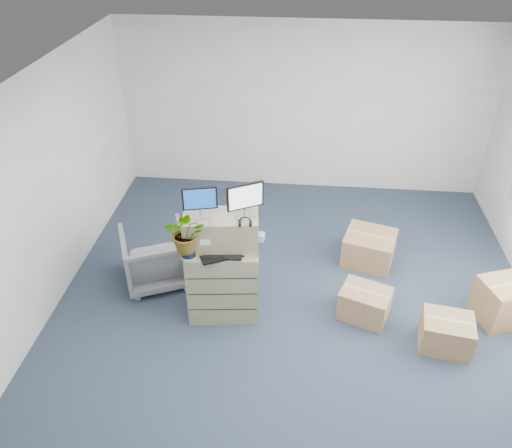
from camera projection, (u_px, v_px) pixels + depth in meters
The scene contains 16 objects.
ground at pixel (293, 328), 6.00m from camera, with size 7.00×7.00×0.00m, color #293849.
wall_back at pixel (304, 109), 8.10m from camera, with size 6.00×0.02×2.80m, color silver.
filing_cabinet_lower at pixel (223, 281), 5.97m from camera, with size 0.84×0.51×0.97m, color gray.
filing_cabinet_upper at pixel (221, 231), 5.62m from camera, with size 0.84×0.42×0.42m, color gray.
monitor_left at pixel (200, 201), 5.36m from camera, with size 0.37×0.19×0.37m.
monitor_right at pixel (245, 199), 5.36m from camera, with size 0.38×0.24×0.41m.
headphones at pixel (245, 222), 5.33m from camera, with size 0.14×0.14×0.02m, color black.
keyboard at pixel (222, 255), 5.58m from camera, with size 0.48×0.20×0.03m, color black.
mouse at pixel (253, 253), 5.61m from camera, with size 0.09×0.05×0.03m, color silver.
water_bottle at pixel (232, 240), 5.65m from camera, with size 0.06×0.06×0.22m, color gray.
phone_dock at pixel (215, 245), 5.69m from camera, with size 0.06×0.05×0.12m.
external_drive at pixel (251, 241), 5.77m from camera, with size 0.18×0.14×0.05m, color black.
tissue_box at pixel (255, 236), 5.73m from camera, with size 0.21×0.11×0.08m, color #3E76D2.
potted_plant at pixel (187, 237), 5.43m from camera, with size 0.45×0.50×0.46m.
office_chair at pixel (155, 254), 6.52m from camera, with size 0.81×0.76×0.84m, color slate.
cardboard_boxes at pixel (428, 288), 6.25m from camera, with size 2.54×2.17×0.55m.
Camera 1 is at (-0.03, -4.27, 4.42)m, focal length 35.00 mm.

